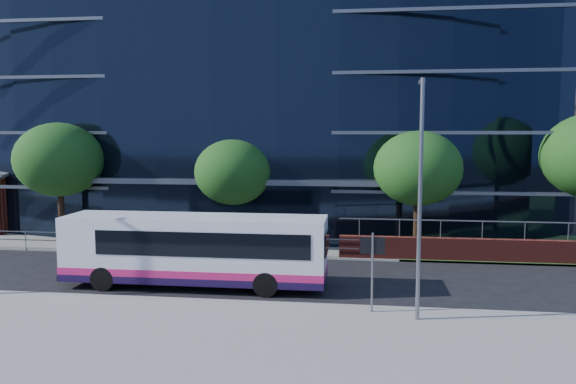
# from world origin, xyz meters

# --- Properties ---
(ground) EXTENTS (200.00, 200.00, 0.00)m
(ground) POSITION_xyz_m (0.00, 0.00, 0.00)
(ground) COLOR black
(ground) RESTS_ON ground
(pavement_near) EXTENTS (80.00, 8.00, 0.15)m
(pavement_near) POSITION_xyz_m (0.00, -5.00, 0.07)
(pavement_near) COLOR gray
(pavement_near) RESTS_ON ground
(kerb) EXTENTS (80.00, 0.25, 0.16)m
(kerb) POSITION_xyz_m (0.00, -1.00, 0.08)
(kerb) COLOR gray
(kerb) RESTS_ON ground
(yellow_line_outer) EXTENTS (80.00, 0.08, 0.01)m
(yellow_line_outer) POSITION_xyz_m (0.00, -0.80, 0.01)
(yellow_line_outer) COLOR gold
(yellow_line_outer) RESTS_ON ground
(yellow_line_inner) EXTENTS (80.00, 0.08, 0.01)m
(yellow_line_inner) POSITION_xyz_m (0.00, -0.65, 0.01)
(yellow_line_inner) COLOR gold
(yellow_line_inner) RESTS_ON ground
(far_forecourt) EXTENTS (50.00, 8.00, 0.10)m
(far_forecourt) POSITION_xyz_m (-6.00, 11.00, 0.05)
(far_forecourt) COLOR gray
(far_forecourt) RESTS_ON ground
(glass_office) EXTENTS (44.00, 23.10, 16.00)m
(glass_office) POSITION_xyz_m (-4.00, 20.85, 8.00)
(glass_office) COLOR black
(glass_office) RESTS_ON ground
(guard_railings) EXTENTS (24.00, 0.05, 1.10)m
(guard_railings) POSITION_xyz_m (-8.00, 7.00, 0.82)
(guard_railings) COLOR slate
(guard_railings) RESTS_ON ground
(street_sign) EXTENTS (0.85, 0.09, 2.80)m
(street_sign) POSITION_xyz_m (4.50, -1.59, 2.15)
(street_sign) COLOR slate
(street_sign) RESTS_ON pavement_near
(tree_far_a) EXTENTS (4.95, 4.95, 6.98)m
(tree_far_a) POSITION_xyz_m (-13.00, 9.00, 4.86)
(tree_far_a) COLOR black
(tree_far_a) RESTS_ON ground
(tree_far_b) EXTENTS (4.29, 4.29, 6.05)m
(tree_far_b) POSITION_xyz_m (-3.00, 9.50, 4.21)
(tree_far_b) COLOR black
(tree_far_b) RESTS_ON ground
(tree_far_c) EXTENTS (4.62, 4.62, 6.51)m
(tree_far_c) POSITION_xyz_m (7.00, 9.00, 4.54)
(tree_far_c) COLOR black
(tree_far_c) RESTS_ON ground
(tree_dist_e) EXTENTS (4.62, 4.62, 6.51)m
(tree_dist_e) POSITION_xyz_m (24.00, 40.00, 4.54)
(tree_dist_e) COLOR black
(tree_dist_e) RESTS_ON ground
(streetlight_east) EXTENTS (0.15, 0.77, 8.00)m
(streetlight_east) POSITION_xyz_m (6.00, -2.17, 4.44)
(streetlight_east) COLOR slate
(streetlight_east) RESTS_ON pavement_near
(city_bus) EXTENTS (10.96, 2.54, 2.96)m
(city_bus) POSITION_xyz_m (-2.63, 1.28, 1.57)
(city_bus) COLOR white
(city_bus) RESTS_ON ground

